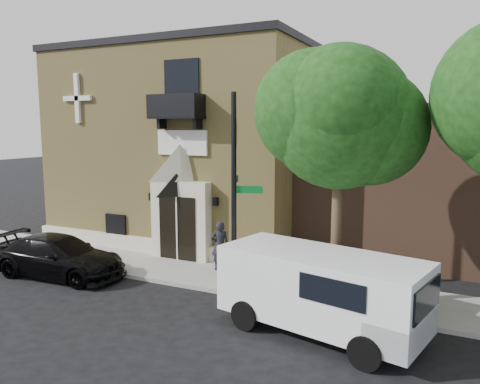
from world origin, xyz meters
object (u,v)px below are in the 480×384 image
object	(u,v)px
black_sedan	(59,256)
pedestrian_near	(220,246)
cargo_van	(328,291)
street_sign	(235,192)
dumpster	(382,286)
fire_hydrant	(338,295)

from	to	relation	value
black_sedan	pedestrian_near	xyz separation A→B (m)	(5.28, 2.84, 0.33)
cargo_van	street_sign	distance (m)	4.70
street_sign	pedestrian_near	size ratio (longest dim) A/B	3.47
pedestrian_near	dumpster	bearing A→B (deg)	141.78
cargo_van	dumpster	distance (m)	2.57
cargo_van	fire_hydrant	bearing A→B (deg)	106.83
cargo_van	dumpster	bearing A→B (deg)	77.96
fire_hydrant	dumpster	size ratio (longest dim) A/B	0.32
black_sedan	street_sign	distance (m)	7.29
fire_hydrant	cargo_van	bearing A→B (deg)	-85.87
street_sign	cargo_van	bearing A→B (deg)	-45.63
cargo_van	pedestrian_near	distance (m)	6.15
fire_hydrant	pedestrian_near	world-z (taller)	pedestrian_near
street_sign	dumpster	distance (m)	5.44
cargo_van	pedestrian_near	xyz separation A→B (m)	(-5.07, 3.48, -0.16)
street_sign	dumpster	world-z (taller)	street_sign
cargo_van	fire_hydrant	size ratio (longest dim) A/B	8.20
cargo_van	pedestrian_near	world-z (taller)	cargo_van
black_sedan	fire_hydrant	size ratio (longest dim) A/B	7.39
cargo_van	fire_hydrant	world-z (taller)	cargo_van
dumpster	cargo_van	bearing A→B (deg)	-99.03
black_sedan	street_sign	world-z (taller)	street_sign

